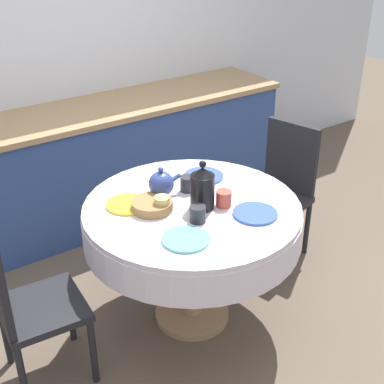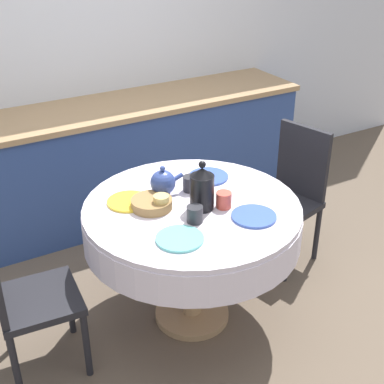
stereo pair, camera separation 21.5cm
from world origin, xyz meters
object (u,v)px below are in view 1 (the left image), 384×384
(chair_left, at_px, (281,186))
(teapot, at_px, (161,184))
(coffee_carafe, at_px, (202,188))
(chair_right, at_px, (24,300))

(chair_left, bearing_deg, teapot, 79.15)
(chair_left, xyz_separation_m, coffee_carafe, (-0.88, -0.29, 0.37))
(chair_right, bearing_deg, teapot, 101.03)
(chair_left, xyz_separation_m, chair_right, (-1.84, -0.16, 0.00))
(chair_right, height_order, coffee_carafe, coffee_carafe)
(chair_right, distance_m, coffee_carafe, 1.04)
(chair_right, height_order, teapot, teapot)
(chair_left, bearing_deg, coffee_carafe, 93.57)
(chair_right, xyz_separation_m, teapot, (0.85, 0.09, 0.34))
(chair_left, height_order, coffee_carafe, coffee_carafe)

